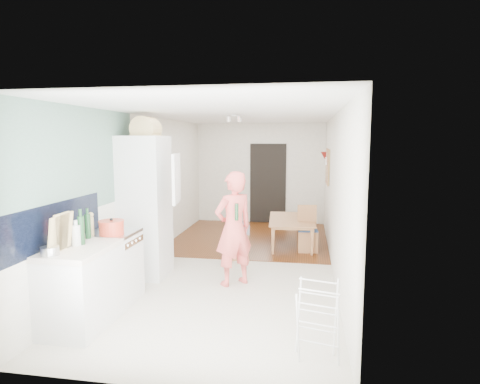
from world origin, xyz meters
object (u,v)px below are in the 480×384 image
(dining_table, at_px, (293,234))
(drying_rack, at_px, (318,322))
(dining_chair, at_px, (308,229))
(stool, at_px, (237,245))
(person, at_px, (234,218))

(dining_table, bearing_deg, drying_rack, -178.78)
(dining_chair, height_order, stool, dining_chair)
(drying_rack, bearing_deg, stool, 126.73)
(person, distance_m, dining_table, 2.55)
(dining_chair, bearing_deg, dining_table, 121.67)
(dining_chair, distance_m, stool, 1.40)
(stool, bearing_deg, dining_table, 47.15)
(dining_chair, xyz_separation_m, stool, (-1.23, -0.64, -0.20))
(dining_table, height_order, stool, same)
(person, bearing_deg, dining_table, -149.92)
(person, height_order, stool, person)
(dining_table, distance_m, drying_rack, 4.18)
(person, relative_size, stool, 4.24)
(dining_table, xyz_separation_m, dining_chair, (0.29, -0.38, 0.20))
(drying_rack, bearing_deg, person, 135.71)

